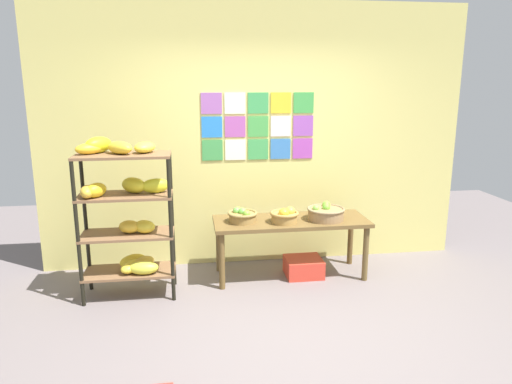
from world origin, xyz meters
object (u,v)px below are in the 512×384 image
display_table (291,226)px  fruit_basket_right (326,213)px  fruit_basket_back_right (285,216)px  banana_shelf_unit (127,210)px  fruit_basket_centre (242,215)px  produce_crate_under_table (304,267)px

display_table → fruit_basket_right: 0.39m
display_table → fruit_basket_back_right: (-0.09, -0.10, 0.15)m
banana_shelf_unit → display_table: banana_shelf_unit is taller
fruit_basket_back_right → fruit_basket_centre: bearing=168.9°
fruit_basket_back_right → banana_shelf_unit: bearing=-175.0°
fruit_basket_right → fruit_basket_back_right: size_ratio=1.33×
fruit_basket_right → produce_crate_under_table: 0.64m
fruit_basket_right → produce_crate_under_table: bearing=172.0°
produce_crate_under_table → fruit_basket_right: bearing=-8.0°
banana_shelf_unit → display_table: (1.64, 0.24, -0.31)m
banana_shelf_unit → fruit_basket_centre: 1.15m
produce_crate_under_table → banana_shelf_unit: bearing=-173.2°
banana_shelf_unit → produce_crate_under_table: 1.95m
banana_shelf_unit → fruit_basket_centre: size_ratio=5.00×
fruit_basket_right → fruit_basket_centre: fruit_basket_right is taller
banana_shelf_unit → fruit_basket_right: 2.01m
banana_shelf_unit → display_table: 1.68m
fruit_basket_centre → banana_shelf_unit: bearing=-168.9°
display_table → fruit_basket_centre: fruit_basket_centre is taller
fruit_basket_back_right → fruit_basket_centre: size_ratio=0.96×
display_table → fruit_basket_right: fruit_basket_right is taller
banana_shelf_unit → fruit_basket_back_right: bearing=5.0°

